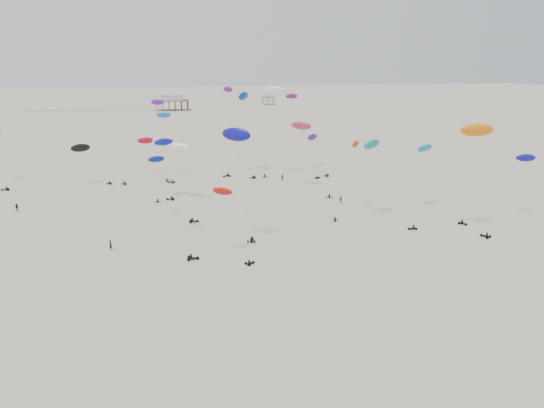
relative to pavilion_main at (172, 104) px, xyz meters
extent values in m
plane|color=#C1B199|center=(10.00, -150.00, -4.22)|extent=(900.00, 900.00, 0.00)
cube|color=brown|center=(0.00, 0.00, 1.93)|extent=(21.00, 13.00, 0.30)
cube|color=silver|center=(0.00, 0.00, 3.68)|extent=(14.00, 8.40, 3.20)
cube|color=#B2B2AD|center=(0.00, 0.00, 5.43)|extent=(15.00, 9.00, 0.30)
cube|color=brown|center=(70.00, 30.00, 0.93)|extent=(9.00, 7.00, 0.30)
cube|color=silver|center=(70.00, 30.00, 2.28)|extent=(5.60, 4.20, 2.40)
cube|color=#B2B2AD|center=(70.00, 30.00, 3.63)|extent=(6.00, 4.50, 0.30)
cube|color=black|center=(-52.00, 0.00, -2.77)|extent=(80.00, 0.10, 0.10)
cylinder|color=gray|center=(-8.64, -202.41, 6.06)|extent=(0.03, 0.03, 22.28)
ellipsoid|color=#711B94|center=(-9.34, -196.90, 16.42)|extent=(4.20, 2.72, 1.94)
cylinder|color=gray|center=(13.27, -204.53, 7.85)|extent=(0.03, 0.03, 25.47)
ellipsoid|color=#731781|center=(10.54, -199.44, 19.87)|extent=(3.16, 3.67, 1.77)
ellipsoid|color=#150CA8|center=(65.26, -257.38, 8.35)|extent=(4.30, 2.73, 2.00)
cylinder|color=gray|center=(28.76, -249.07, 3.14)|extent=(0.03, 0.03, 16.93)
ellipsoid|color=#D3450B|center=(32.14, -245.25, 10.50)|extent=(3.11, 3.24, 1.63)
cylinder|color=gray|center=(48.83, -253.82, 2.48)|extent=(0.03, 0.03, 18.48)
ellipsoid|color=#1981C2|center=(47.69, -246.90, 9.36)|extent=(5.25, 4.07, 2.35)
cylinder|color=gray|center=(2.21, -269.65, 1.24)|extent=(0.03, 0.03, 12.25)
ellipsoid|color=red|center=(0.48, -266.30, 6.74)|extent=(3.99, 3.44, 1.85)
cylinder|color=gray|center=(-16.26, -202.60, 0.47)|extent=(0.03, 0.03, 17.92)
ellipsoid|color=red|center=(-13.35, -195.12, 5.30)|extent=(4.76, 1.90, 2.32)
cylinder|color=gray|center=(-6.93, -261.39, 4.71)|extent=(0.03, 0.03, 22.45)
ellipsoid|color=#0D1AB3|center=(-8.68, -253.92, 13.54)|extent=(3.84, 2.45, 1.78)
cylinder|color=gray|center=(49.43, -266.29, 5.40)|extent=(0.03, 0.03, 18.59)
ellipsoid|color=orange|center=(49.08, -263.63, 15.43)|extent=(6.66, 3.77, 3.13)
cylinder|color=gray|center=(-7.39, -207.42, 4.63)|extent=(0.03, 0.03, 17.51)
ellipsoid|color=blue|center=(-7.93, -204.20, 13.46)|extent=(4.02, 1.82, 1.97)
cylinder|color=gray|center=(35.94, -256.36, 3.38)|extent=(0.03, 0.03, 18.11)
ellipsoid|color=teal|center=(33.41, -251.11, 11.29)|extent=(5.73, 4.99, 2.68)
cylinder|color=gray|center=(-6.93, -244.56, 2.00)|extent=(0.03, 0.03, 14.40)
ellipsoid|color=navy|center=(-10.30, -241.35, 8.11)|extent=(3.70, 2.15, 1.74)
cylinder|color=gray|center=(11.79, -203.47, 6.78)|extent=(0.03, 0.03, 21.86)
ellipsoid|color=#0D29B2|center=(14.72, -200.90, 18.00)|extent=(4.83, 5.76, 2.75)
cylinder|color=gray|center=(-26.46, -207.82, 0.56)|extent=(0.03, 0.03, 10.94)
ellipsoid|color=black|center=(-29.93, -206.93, 5.60)|extent=(5.31, 3.46, 2.44)
cylinder|color=gray|center=(-7.80, -228.90, 1.63)|extent=(0.03, 0.03, 12.09)
ellipsoid|color=white|center=(-4.98, -227.83, 8.05)|extent=(6.48, 5.99, 3.20)
cylinder|color=gray|center=(5.01, -261.34, 5.52)|extent=(0.03, 0.03, 18.11)
ellipsoid|color=#100CA0|center=(3.83, -260.63, 15.49)|extent=(5.65, 4.92, 2.73)
cylinder|color=gray|center=(-8.55, -227.26, 2.53)|extent=(0.03, 0.03, 12.59)
ellipsoid|color=white|center=(-9.56, -225.76, 9.58)|extent=(4.67, 5.87, 2.77)
cylinder|color=gray|center=(20.92, -207.72, 7.42)|extent=(0.03, 0.03, 22.24)
ellipsoid|color=white|center=(22.55, -206.67, 19.55)|extent=(7.10, 5.61, 3.30)
cylinder|color=gray|center=(28.08, -228.45, 3.67)|extent=(0.03, 0.03, 19.17)
ellipsoid|color=#BC2C5A|center=(26.07, -222.43, 11.86)|extent=(5.84, 5.72, 2.80)
cylinder|color=gray|center=(36.86, -204.09, 0.31)|extent=(0.03, 0.03, 16.83)
ellipsoid|color=#581783|center=(36.78, -196.61, 5.00)|extent=(4.60, 3.96, 2.22)
cylinder|color=gray|center=(31.17, -207.47, 6.81)|extent=(0.03, 0.03, 24.56)
ellipsoid|color=#7C177F|center=(28.83, -201.30, 17.81)|extent=(3.62, 1.51, 1.74)
imported|color=black|center=(-18.89, -260.98, -4.22)|extent=(0.86, 0.93, 2.12)
imported|color=black|center=(31.17, -239.82, -4.22)|extent=(1.07, 0.91, 1.89)
imported|color=black|center=(-41.09, -231.21, -4.22)|extent=(1.40, 1.13, 2.09)
imported|color=black|center=(23.40, -213.11, -4.22)|extent=(0.83, 0.75, 1.89)
camera|label=1|loc=(-9.52, -353.01, 28.48)|focal=35.00mm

